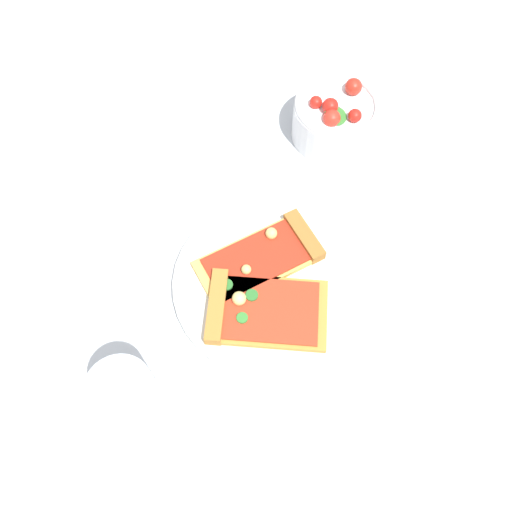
# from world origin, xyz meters

# --- Properties ---
(ground_plane) EXTENTS (2.40, 2.40, 0.00)m
(ground_plane) POSITION_xyz_m (0.00, 0.00, 0.00)
(ground_plane) COLOR silver
(ground_plane) RESTS_ON ground
(plate) EXTENTS (0.25, 0.25, 0.01)m
(plate) POSITION_xyz_m (0.02, -0.01, 0.01)
(plate) COLOR silver
(plate) RESTS_ON ground_plane
(pizza_slice_near) EXTENTS (0.09, 0.17, 0.02)m
(pizza_slice_near) POSITION_xyz_m (-0.01, 0.00, 0.02)
(pizza_slice_near) COLOR #E5B256
(pizza_slice_near) RESTS_ON plate
(pizza_slice_far) EXTENTS (0.15, 0.17, 0.02)m
(pizza_slice_far) POSITION_xyz_m (0.05, -0.04, 0.02)
(pizza_slice_far) COLOR gold
(pizza_slice_far) RESTS_ON plate
(salad_bowl) EXTENTS (0.12, 0.12, 0.08)m
(salad_bowl) POSITION_xyz_m (-0.17, 0.18, 0.04)
(salad_bowl) COLOR white
(salad_bowl) RESTS_ON ground_plane
(soda_glass) EXTENTS (0.07, 0.07, 0.13)m
(soda_glass) POSITION_xyz_m (0.12, -0.21, 0.06)
(soda_glass) COLOR silver
(soda_glass) RESTS_ON ground_plane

